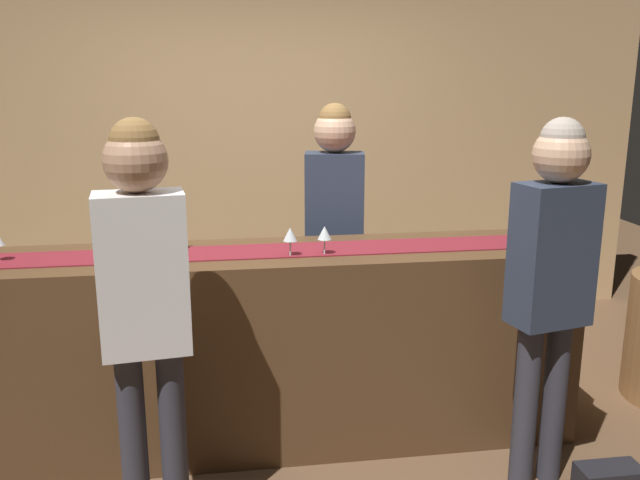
{
  "coord_description": "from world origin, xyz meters",
  "views": [
    {
      "loc": [
        -0.3,
        -3.24,
        1.87
      ],
      "look_at": [
        0.18,
        0.0,
        1.07
      ],
      "focal_mm": 37.78,
      "sensor_mm": 36.0,
      "label": 1
    }
  ],
  "objects_px": {
    "wine_glass_far_end": "(325,234)",
    "customer_sipping": "(552,267)",
    "bartender": "(334,216)",
    "customer_browsing": "(144,287)",
    "wine_bottle_green": "(532,221)",
    "wine_bottle_clear": "(165,231)",
    "wine_glass_mid_counter": "(290,235)"
  },
  "relations": [
    {
      "from": "customer_browsing",
      "to": "wine_glass_mid_counter",
      "type": "bearing_deg",
      "value": 34.1
    },
    {
      "from": "wine_glass_far_end",
      "to": "customer_sipping",
      "type": "distance_m",
      "value": 1.05
    },
    {
      "from": "wine_glass_mid_counter",
      "to": "wine_glass_far_end",
      "type": "height_order",
      "value": "same"
    },
    {
      "from": "wine_glass_mid_counter",
      "to": "customer_sipping",
      "type": "bearing_deg",
      "value": -23.15
    },
    {
      "from": "wine_glass_far_end",
      "to": "customer_browsing",
      "type": "xyz_separation_m",
      "value": [
        -0.8,
        -0.56,
        -0.06
      ]
    },
    {
      "from": "customer_sipping",
      "to": "wine_bottle_clear",
      "type": "bearing_deg",
      "value": 147.46
    },
    {
      "from": "wine_bottle_green",
      "to": "bartender",
      "type": "distance_m",
      "value": 1.11
    },
    {
      "from": "wine_glass_mid_counter",
      "to": "customer_browsing",
      "type": "xyz_separation_m",
      "value": [
        -0.63,
        -0.55,
        -0.06
      ]
    },
    {
      "from": "wine_glass_far_end",
      "to": "wine_bottle_green",
      "type": "bearing_deg",
      "value": 5.21
    },
    {
      "from": "wine_glass_mid_counter",
      "to": "wine_glass_far_end",
      "type": "distance_m",
      "value": 0.17
    },
    {
      "from": "wine_glass_far_end",
      "to": "customer_sipping",
      "type": "height_order",
      "value": "customer_sipping"
    },
    {
      "from": "wine_bottle_clear",
      "to": "wine_glass_mid_counter",
      "type": "distance_m",
      "value": 0.62
    },
    {
      "from": "wine_bottle_green",
      "to": "wine_glass_mid_counter",
      "type": "xyz_separation_m",
      "value": [
        -1.28,
        -0.11,
        -0.01
      ]
    },
    {
      "from": "wine_bottle_clear",
      "to": "customer_browsing",
      "type": "relative_size",
      "value": 0.18
    },
    {
      "from": "wine_glass_far_end",
      "to": "bartender",
      "type": "xyz_separation_m",
      "value": [
        0.16,
        0.68,
        -0.06
      ]
    },
    {
      "from": "bartender",
      "to": "customer_sipping",
      "type": "height_order",
      "value": "bartender"
    },
    {
      "from": "wine_bottle_green",
      "to": "bartender",
      "type": "bearing_deg",
      "value": 148.37
    },
    {
      "from": "wine_bottle_clear",
      "to": "customer_sipping",
      "type": "distance_m",
      "value": 1.81
    },
    {
      "from": "wine_glass_far_end",
      "to": "customer_browsing",
      "type": "height_order",
      "value": "customer_browsing"
    },
    {
      "from": "bartender",
      "to": "wine_glass_mid_counter",
      "type": "bearing_deg",
      "value": 73.83
    },
    {
      "from": "bartender",
      "to": "customer_browsing",
      "type": "distance_m",
      "value": 1.57
    },
    {
      "from": "customer_browsing",
      "to": "wine_bottle_clear",
      "type": "bearing_deg",
      "value": 80.07
    },
    {
      "from": "wine_glass_far_end",
      "to": "customer_sipping",
      "type": "xyz_separation_m",
      "value": [
        0.93,
        -0.48,
        -0.07
      ]
    },
    {
      "from": "wine_bottle_clear",
      "to": "wine_glass_mid_counter",
      "type": "relative_size",
      "value": 2.1
    },
    {
      "from": "wine_bottle_green",
      "to": "customer_sipping",
      "type": "distance_m",
      "value": 0.61
    },
    {
      "from": "wine_bottle_clear",
      "to": "wine_glass_far_end",
      "type": "distance_m",
      "value": 0.78
    },
    {
      "from": "customer_browsing",
      "to": "wine_glass_far_end",
      "type": "bearing_deg",
      "value": 27.88
    },
    {
      "from": "bartender",
      "to": "customer_browsing",
      "type": "xyz_separation_m",
      "value": [
        -0.97,
        -1.24,
        0.0
      ]
    },
    {
      "from": "wine_glass_mid_counter",
      "to": "bartender",
      "type": "xyz_separation_m",
      "value": [
        0.33,
        0.69,
        -0.06
      ]
    },
    {
      "from": "wine_bottle_green",
      "to": "customer_browsing",
      "type": "height_order",
      "value": "customer_browsing"
    },
    {
      "from": "customer_sipping",
      "to": "customer_browsing",
      "type": "distance_m",
      "value": 1.74
    },
    {
      "from": "customer_sipping",
      "to": "wine_glass_far_end",
      "type": "bearing_deg",
      "value": 140.45
    }
  ]
}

